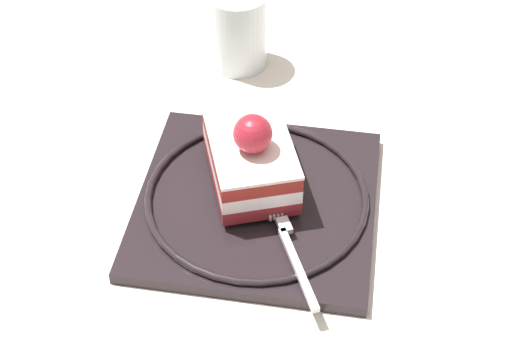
# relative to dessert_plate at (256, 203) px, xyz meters

# --- Properties ---
(ground_plane) EXTENTS (2.40, 2.40, 0.00)m
(ground_plane) POSITION_rel_dessert_plate_xyz_m (-0.00, 0.03, -0.01)
(ground_plane) COLOR silver
(dessert_plate) EXTENTS (0.21, 0.21, 0.02)m
(dessert_plate) POSITION_rel_dessert_plate_xyz_m (0.00, 0.00, 0.00)
(dessert_plate) COLOR black
(dessert_plate) RESTS_ON ground_plane
(cake_slice) EXTENTS (0.12, 0.10, 0.08)m
(cake_slice) POSITION_rel_dessert_plate_xyz_m (-0.02, -0.01, 0.03)
(cake_slice) COLOR maroon
(cake_slice) RESTS_ON dessert_plate
(fork) EXTENTS (0.12, 0.06, 0.00)m
(fork) POSITION_rel_dessert_plate_xyz_m (0.05, 0.04, 0.01)
(fork) COLOR silver
(fork) RESTS_ON dessert_plate
(drink_glass_far) EXTENTS (0.06, 0.06, 0.08)m
(drink_glass_far) POSITION_rel_dessert_plate_xyz_m (-0.21, -0.06, 0.03)
(drink_glass_far) COLOR silver
(drink_glass_far) RESTS_ON ground_plane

